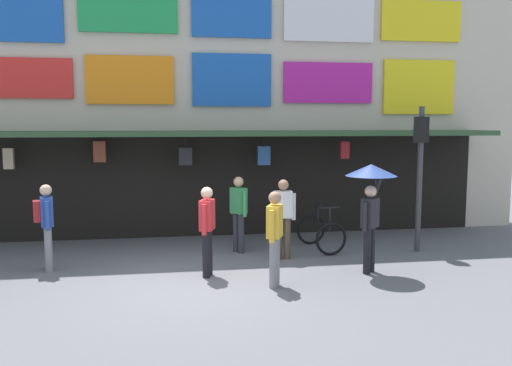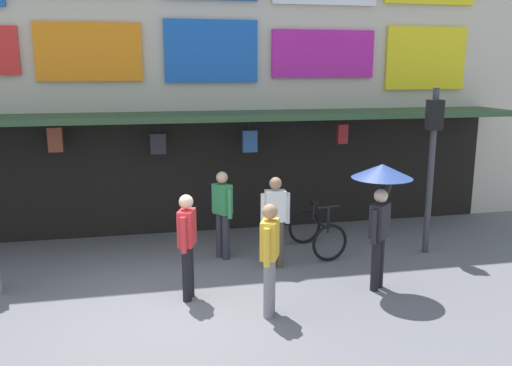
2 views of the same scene
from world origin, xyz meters
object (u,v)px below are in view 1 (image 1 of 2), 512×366
bicycle_parked (321,232)px  pedestrian_with_umbrella (371,187)px  traffic_light_far (420,155)px  pedestrian_in_blue (283,213)px  pedestrian_in_black (207,226)px  pedestrian_in_purple (275,233)px  pedestrian_in_yellow (239,210)px  pedestrian_in_red (46,221)px

bicycle_parked → pedestrian_with_umbrella: (0.40, -1.91, 1.25)m
traffic_light_far → pedestrian_in_blue: traffic_light_far is taller
pedestrian_in_blue → pedestrian_with_umbrella: bearing=-42.2°
pedestrian_with_umbrella → pedestrian_in_black: 3.14m
traffic_light_far → pedestrian_in_purple: (-3.63, -2.02, -1.19)m
pedestrian_in_yellow → pedestrian_in_purple: 2.54m
traffic_light_far → pedestrian_in_black: size_ratio=1.90×
traffic_light_far → pedestrian_with_umbrella: bearing=-139.2°
traffic_light_far → pedestrian_in_yellow: traffic_light_far is taller
pedestrian_in_yellow → pedestrian_with_umbrella: size_ratio=0.81×
bicycle_parked → pedestrian_with_umbrella: size_ratio=0.60×
pedestrian_in_yellow → pedestrian_in_blue: size_ratio=1.00×
pedestrian_with_umbrella → pedestrian_in_purple: size_ratio=1.24×
pedestrian_in_red → pedestrian_with_umbrella: bearing=-10.2°
pedestrian_in_purple → pedestrian_in_red: size_ratio=1.00×
pedestrian_with_umbrella → pedestrian_in_red: (-6.09, 1.10, -0.66)m
bicycle_parked → pedestrian_in_red: 5.78m
traffic_light_far → pedestrian_with_umbrella: (-1.69, -1.46, -0.50)m
pedestrian_in_yellow → pedestrian_in_red: same height
pedestrian_in_yellow → pedestrian_in_purple: (0.32, -2.52, 0.00)m
pedestrian_in_red → pedestrian_in_purple: bearing=-21.8°
traffic_light_far → pedestrian_in_yellow: 4.15m
pedestrian_in_red → pedestrian_in_yellow: bearing=12.6°
pedestrian_in_blue → pedestrian_in_black: bearing=-147.9°
pedestrian_in_purple → pedestrian_in_yellow: bearing=97.2°
pedestrian_with_umbrella → pedestrian_in_black: bearing=175.4°
pedestrian_in_purple → pedestrian_in_black: (-1.11, 0.81, 0.00)m
pedestrian_in_yellow → pedestrian_in_black: size_ratio=1.00×
traffic_light_far → pedestrian_in_black: bearing=-165.7°
pedestrian_in_black → traffic_light_far: bearing=14.3°
pedestrian_in_red → pedestrian_in_black: same height
traffic_light_far → pedestrian_in_red: traffic_light_far is taller
pedestrian_with_umbrella → pedestrian_in_black: size_ratio=1.24×
bicycle_parked → pedestrian_in_red: size_ratio=0.74×
pedestrian_in_purple → pedestrian_in_red: (-4.15, 1.66, 0.04)m
traffic_light_far → pedestrian_in_purple: bearing=-150.9°
traffic_light_far → pedestrian_in_red: bearing=-177.4°
pedestrian_with_umbrella → pedestrian_in_red: bearing=169.8°
bicycle_parked → pedestrian_with_umbrella: bearing=-78.1°
bicycle_parked → pedestrian_in_blue: size_ratio=0.74×
bicycle_parked → pedestrian_in_black: bearing=-147.8°
bicycle_parked → pedestrian_in_black: pedestrian_in_black is taller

